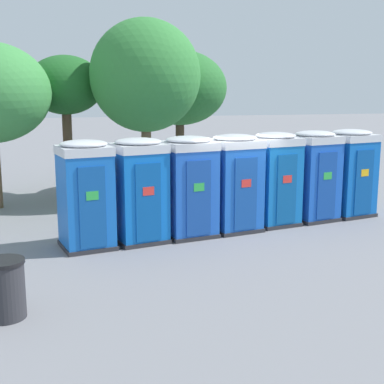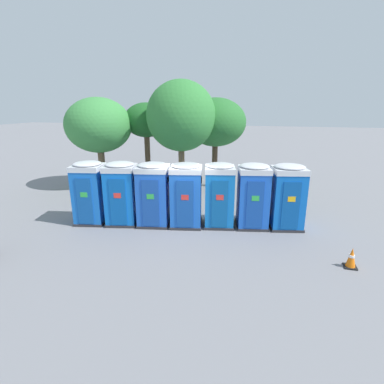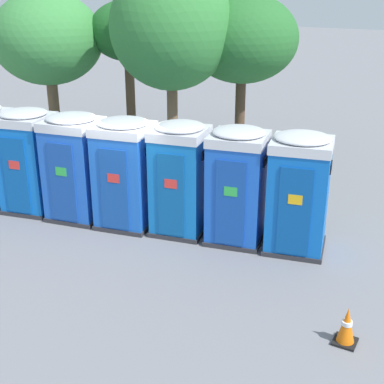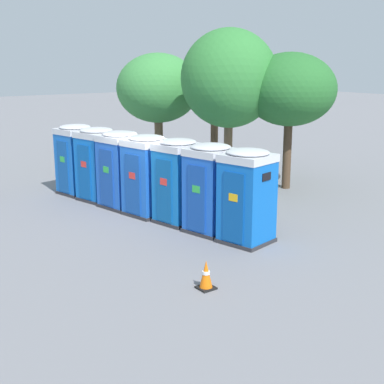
{
  "view_description": "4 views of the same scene",
  "coord_description": "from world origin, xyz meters",
  "px_view_note": "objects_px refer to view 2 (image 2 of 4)",
  "views": [
    {
      "loc": [
        -4.61,
        -13.24,
        3.67
      ],
      "look_at": [
        -1.15,
        -0.4,
        1.11
      ],
      "focal_mm": 50.0,
      "sensor_mm": 36.0,
      "label": 1
    },
    {
      "loc": [
        3.0,
        -11.11,
        4.69
      ],
      "look_at": [
        0.26,
        -0.16,
        1.38
      ],
      "focal_mm": 28.0,
      "sensor_mm": 36.0,
      "label": 2
    },
    {
      "loc": [
        6.96,
        -9.52,
        5.31
      ],
      "look_at": [
        1.61,
        0.08,
        1.0
      ],
      "focal_mm": 50.0,
      "sensor_mm": 36.0,
      "label": 3
    },
    {
      "loc": [
        14.07,
        -8.75,
        4.77
      ],
      "look_at": [
        1.94,
        0.14,
        1.05
      ],
      "focal_mm": 50.0,
      "sensor_mm": 36.0,
      "label": 4
    }
  ],
  "objects_px": {
    "portapotty_6": "(287,196)",
    "street_tree_2": "(146,121)",
    "portapotty_1": "(121,193)",
    "street_tree_3": "(181,116)",
    "traffic_cone": "(351,258)",
    "portapotty_3": "(186,195)",
    "portapotty_5": "(253,195)",
    "street_tree_1": "(99,126)",
    "street_tree_0": "(216,123)",
    "portapotty_4": "(219,195)",
    "portapotty_2": "(153,194)",
    "portapotty_0": "(90,192)"
  },
  "relations": [
    {
      "from": "street_tree_2",
      "to": "street_tree_3",
      "type": "distance_m",
      "value": 2.85
    },
    {
      "from": "street_tree_0",
      "to": "portapotty_2",
      "type": "bearing_deg",
      "value": -101.88
    },
    {
      "from": "portapotty_1",
      "to": "street_tree_0",
      "type": "xyz_separation_m",
      "value": [
        2.64,
        6.58,
        2.42
      ]
    },
    {
      "from": "portapotty_3",
      "to": "portapotty_5",
      "type": "distance_m",
      "value": 2.61
    },
    {
      "from": "portapotty_5",
      "to": "street_tree_0",
      "type": "relative_size",
      "value": 0.5
    },
    {
      "from": "portapotty_3",
      "to": "portapotty_4",
      "type": "bearing_deg",
      "value": 13.82
    },
    {
      "from": "traffic_cone",
      "to": "portapotty_0",
      "type": "bearing_deg",
      "value": 171.78
    },
    {
      "from": "street_tree_0",
      "to": "street_tree_3",
      "type": "bearing_deg",
      "value": -133.81
    },
    {
      "from": "portapotty_0",
      "to": "portapotty_4",
      "type": "relative_size",
      "value": 1.0
    },
    {
      "from": "portapotty_3",
      "to": "portapotty_6",
      "type": "height_order",
      "value": "same"
    },
    {
      "from": "portapotty_2",
      "to": "traffic_cone",
      "type": "distance_m",
      "value": 7.2
    },
    {
      "from": "portapotty_1",
      "to": "traffic_cone",
      "type": "height_order",
      "value": "portapotty_1"
    },
    {
      "from": "street_tree_3",
      "to": "traffic_cone",
      "type": "height_order",
      "value": "street_tree_3"
    },
    {
      "from": "portapotty_6",
      "to": "street_tree_2",
      "type": "xyz_separation_m",
      "value": [
        -7.85,
        5.15,
        2.48
      ]
    },
    {
      "from": "portapotty_6",
      "to": "street_tree_3",
      "type": "distance_m",
      "value": 7.15
    },
    {
      "from": "portapotty_6",
      "to": "street_tree_2",
      "type": "bearing_deg",
      "value": 146.74
    },
    {
      "from": "portapotty_5",
      "to": "street_tree_2",
      "type": "height_order",
      "value": "street_tree_2"
    },
    {
      "from": "portapotty_2",
      "to": "street_tree_1",
      "type": "height_order",
      "value": "street_tree_1"
    },
    {
      "from": "portapotty_6",
      "to": "street_tree_1",
      "type": "height_order",
      "value": "street_tree_1"
    },
    {
      "from": "portapotty_1",
      "to": "traffic_cone",
      "type": "relative_size",
      "value": 3.97
    },
    {
      "from": "portapotty_4",
      "to": "portapotty_5",
      "type": "bearing_deg",
      "value": 9.25
    },
    {
      "from": "portapotty_4",
      "to": "street_tree_2",
      "type": "bearing_deg",
      "value": 133.38
    },
    {
      "from": "portapotty_3",
      "to": "traffic_cone",
      "type": "distance_m",
      "value": 6.04
    },
    {
      "from": "portapotty_5",
      "to": "street_tree_1",
      "type": "bearing_deg",
      "value": 155.77
    },
    {
      "from": "street_tree_3",
      "to": "traffic_cone",
      "type": "bearing_deg",
      "value": -42.64
    },
    {
      "from": "street_tree_0",
      "to": "street_tree_3",
      "type": "distance_m",
      "value": 2.27
    },
    {
      "from": "portapotty_4",
      "to": "street_tree_2",
      "type": "xyz_separation_m",
      "value": [
        -5.27,
        5.58,
        2.48
      ]
    },
    {
      "from": "portapotty_1",
      "to": "street_tree_3",
      "type": "xyz_separation_m",
      "value": [
        1.09,
        4.97,
        2.81
      ]
    },
    {
      "from": "portapotty_1",
      "to": "portapotty_0",
      "type": "bearing_deg",
      "value": -170.75
    },
    {
      "from": "portapotty_6",
      "to": "portapotty_3",
      "type": "bearing_deg",
      "value": -169.07
    },
    {
      "from": "street_tree_0",
      "to": "street_tree_1",
      "type": "height_order",
      "value": "street_tree_1"
    },
    {
      "from": "street_tree_3",
      "to": "traffic_cone",
      "type": "distance_m",
      "value": 10.39
    },
    {
      "from": "portapotty_1",
      "to": "portapotty_3",
      "type": "height_order",
      "value": "same"
    },
    {
      "from": "portapotty_0",
      "to": "portapotty_2",
      "type": "bearing_deg",
      "value": 8.72
    },
    {
      "from": "portapotty_0",
      "to": "traffic_cone",
      "type": "bearing_deg",
      "value": -8.22
    },
    {
      "from": "street_tree_0",
      "to": "street_tree_1",
      "type": "xyz_separation_m",
      "value": [
        -6.36,
        -1.67,
        -0.16
      ]
    },
    {
      "from": "street_tree_0",
      "to": "street_tree_2",
      "type": "bearing_deg",
      "value": -175.89
    },
    {
      "from": "portapotty_2",
      "to": "portapotty_6",
      "type": "height_order",
      "value": "same"
    },
    {
      "from": "street_tree_0",
      "to": "portapotty_1",
      "type": "bearing_deg",
      "value": -111.85
    },
    {
      "from": "portapotty_0",
      "to": "portapotty_6",
      "type": "distance_m",
      "value": 7.84
    },
    {
      "from": "portapotty_2",
      "to": "traffic_cone",
      "type": "bearing_deg",
      "value": -14.35
    },
    {
      "from": "portapotty_3",
      "to": "portapotty_5",
      "type": "height_order",
      "value": "same"
    },
    {
      "from": "street_tree_2",
      "to": "portapotty_6",
      "type": "bearing_deg",
      "value": -33.26
    },
    {
      "from": "street_tree_2",
      "to": "street_tree_1",
      "type": "bearing_deg",
      "value": -149.18
    },
    {
      "from": "portapotty_4",
      "to": "portapotty_2",
      "type": "bearing_deg",
      "value": -168.34
    },
    {
      "from": "portapotty_6",
      "to": "traffic_cone",
      "type": "relative_size",
      "value": 3.97
    },
    {
      "from": "portapotty_5",
      "to": "traffic_cone",
      "type": "bearing_deg",
      "value": -39.3
    },
    {
      "from": "portapotty_1",
      "to": "traffic_cone",
      "type": "distance_m",
      "value": 8.42
    },
    {
      "from": "portapotty_3",
      "to": "street_tree_0",
      "type": "xyz_separation_m",
      "value": [
        0.06,
        6.18,
        2.42
      ]
    },
    {
      "from": "portapotty_0",
      "to": "portapotty_4",
      "type": "height_order",
      "value": "same"
    }
  ]
}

